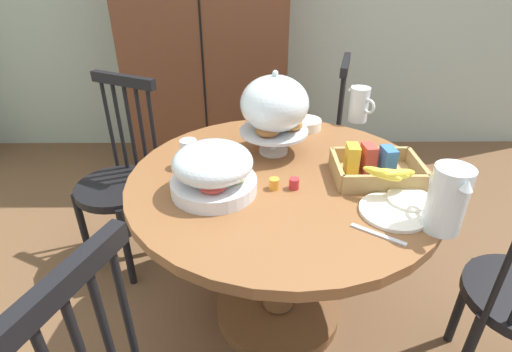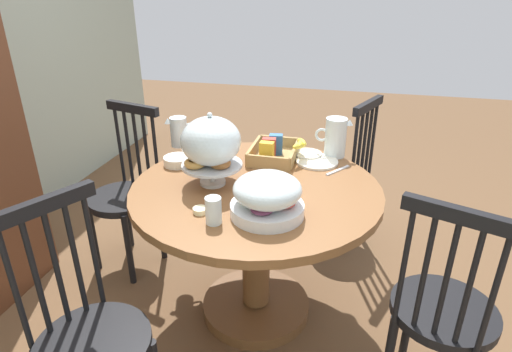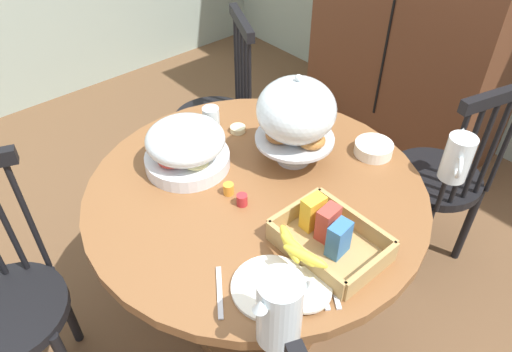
% 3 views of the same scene
% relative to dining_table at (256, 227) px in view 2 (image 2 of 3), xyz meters
% --- Properties ---
extents(ground_plane, '(10.00, 10.00, 0.00)m').
position_rel_dining_table_xyz_m(ground_plane, '(0.07, 0.08, -0.52)').
color(ground_plane, brown).
extents(dining_table, '(1.16, 1.16, 0.74)m').
position_rel_dining_table_xyz_m(dining_table, '(0.00, 0.00, 0.00)').
color(dining_table, brown).
rests_on(dining_table, ground_plane).
extents(windsor_chair_near_window, '(0.45, 0.45, 0.97)m').
position_rel_dining_table_xyz_m(windsor_chair_near_window, '(-0.78, 0.41, -0.07)').
color(windsor_chair_near_window, black).
rests_on(windsor_chair_near_window, ground_plane).
extents(windsor_chair_by_cabinet, '(0.43, 0.43, 0.97)m').
position_rel_dining_table_xyz_m(windsor_chair_by_cabinet, '(-0.34, -0.81, -0.07)').
color(windsor_chair_by_cabinet, black).
rests_on(windsor_chair_by_cabinet, ground_plane).
extents(windsor_chair_facing_door, '(0.43, 0.43, 0.97)m').
position_rel_dining_table_xyz_m(windsor_chair_facing_door, '(0.80, -0.36, -0.07)').
color(windsor_chair_facing_door, black).
rests_on(windsor_chair_facing_door, ground_plane).
extents(windsor_chair_far_side, '(0.42, 0.42, 0.97)m').
position_rel_dining_table_xyz_m(windsor_chair_far_side, '(0.25, 0.84, -0.07)').
color(windsor_chair_far_side, black).
rests_on(windsor_chair_far_side, ground_plane).
extents(pastry_stand_with_dome, '(0.28, 0.28, 0.34)m').
position_rel_dining_table_xyz_m(pastry_stand_with_dome, '(-0.03, 0.20, 0.42)').
color(pastry_stand_with_dome, silver).
rests_on(pastry_stand_with_dome, dining_table).
extents(fruit_platter_covered, '(0.30, 0.30, 0.18)m').
position_rel_dining_table_xyz_m(fruit_platter_covered, '(-0.25, -0.11, 0.31)').
color(fruit_platter_covered, silver).
rests_on(fruit_platter_covered, dining_table).
extents(orange_juice_pitcher, '(0.11, 0.19, 0.21)m').
position_rel_dining_table_xyz_m(orange_juice_pitcher, '(0.46, -0.32, 0.32)').
color(orange_juice_pitcher, silver).
rests_on(orange_juice_pitcher, dining_table).
extents(milk_pitcher, '(0.12, 0.16, 0.17)m').
position_rel_dining_table_xyz_m(milk_pitcher, '(0.40, 0.55, 0.30)').
color(milk_pitcher, silver).
rests_on(milk_pitcher, dining_table).
extents(cereal_basket, '(0.32, 0.30, 0.12)m').
position_rel_dining_table_xyz_m(cereal_basket, '(0.34, -0.03, 0.27)').
color(cereal_basket, tan).
rests_on(cereal_basket, dining_table).
extents(china_plate_large, '(0.22, 0.22, 0.01)m').
position_rel_dining_table_xyz_m(china_plate_large, '(0.34, -0.24, 0.23)').
color(china_plate_large, white).
rests_on(china_plate_large, dining_table).
extents(china_plate_small, '(0.15, 0.15, 0.01)m').
position_rel_dining_table_xyz_m(china_plate_small, '(0.41, -0.19, 0.24)').
color(china_plate_small, white).
rests_on(china_plate_small, china_plate_large).
extents(cereal_bowl, '(0.14, 0.14, 0.04)m').
position_rel_dining_table_xyz_m(cereal_bowl, '(0.14, 0.45, 0.24)').
color(cereal_bowl, white).
rests_on(cereal_bowl, dining_table).
extents(drinking_glass, '(0.06, 0.06, 0.11)m').
position_rel_dining_table_xyz_m(drinking_glass, '(-0.36, 0.08, 0.28)').
color(drinking_glass, silver).
rests_on(drinking_glass, dining_table).
extents(butter_dish, '(0.06, 0.06, 0.02)m').
position_rel_dining_table_xyz_m(butter_dish, '(-0.30, 0.16, 0.23)').
color(butter_dish, beige).
rests_on(butter_dish, dining_table).
extents(jam_jar_strawberry, '(0.04, 0.04, 0.04)m').
position_rel_dining_table_xyz_m(jam_jar_strawberry, '(0.03, -0.09, 0.24)').
color(jam_jar_strawberry, '#B7282D').
rests_on(jam_jar_strawberry, dining_table).
extents(jam_jar_apricot, '(0.04, 0.04, 0.04)m').
position_rel_dining_table_xyz_m(jam_jar_apricot, '(-0.04, -0.09, 0.24)').
color(jam_jar_apricot, orange).
rests_on(jam_jar_apricot, dining_table).
extents(table_knife, '(0.15, 0.11, 0.01)m').
position_rel_dining_table_xyz_m(table_knife, '(0.42, -0.13, 0.22)').
color(table_knife, silver).
rests_on(table_knife, dining_table).
extents(dinner_fork, '(0.15, 0.11, 0.01)m').
position_rel_dining_table_xyz_m(dinner_fork, '(0.44, -0.10, 0.22)').
color(dinner_fork, silver).
rests_on(dinner_fork, dining_table).
extents(soup_spoon, '(0.15, 0.11, 0.01)m').
position_rel_dining_table_xyz_m(soup_spoon, '(0.26, -0.36, 0.22)').
color(soup_spoon, silver).
rests_on(soup_spoon, dining_table).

